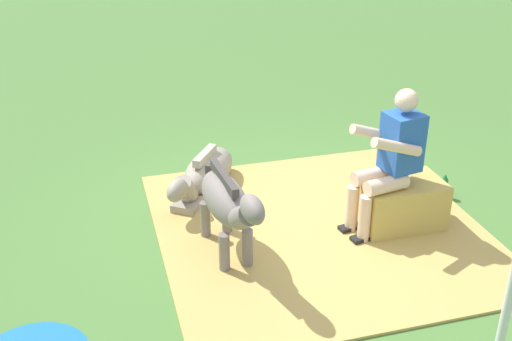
{
  "coord_description": "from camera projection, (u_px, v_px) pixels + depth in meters",
  "views": [
    {
      "loc": [
        1.64,
        4.77,
        3.07
      ],
      "look_at": [
        0.27,
        -0.15,
        0.55
      ],
      "focal_mm": 44.59,
      "sensor_mm": 36.0,
      "label": 1
    }
  ],
  "objects": [
    {
      "name": "person_seated",
      "position": [
        390.0,
        157.0,
        5.52
      ],
      "size": [
        0.7,
        0.49,
        1.34
      ],
      "color": "beige",
      "rests_on": "ground"
    },
    {
      "name": "soda_bottle",
      "position": [
        444.0,
        186.0,
        6.34
      ],
      "size": [
        0.07,
        0.07,
        0.26
      ],
      "color": "#197233",
      "rests_on": "ground"
    },
    {
      "name": "hay_patch",
      "position": [
        319.0,
        229.0,
        5.83
      ],
      "size": [
        2.91,
        2.94,
        0.02
      ],
      "primitive_type": "cube",
      "color": "tan",
      "rests_on": "ground"
    },
    {
      "name": "ground_plane",
      "position": [
        288.0,
        227.0,
        5.87
      ],
      "size": [
        24.0,
        24.0,
        0.0
      ],
      "primitive_type": "plane",
      "color": "#4C7A38"
    },
    {
      "name": "pony_lying",
      "position": [
        205.0,
        173.0,
        6.45
      ],
      "size": [
        0.98,
        1.26,
        0.42
      ],
      "color": "gray",
      "rests_on": "ground"
    },
    {
      "name": "pony_standing",
      "position": [
        228.0,
        203.0,
        5.21
      ],
      "size": [
        0.38,
        1.35,
        0.89
      ],
      "color": "slate",
      "rests_on": "ground"
    },
    {
      "name": "hay_bale",
      "position": [
        400.0,
        204.0,
        5.8
      ],
      "size": [
        0.75,
        0.49,
        0.46
      ],
      "primitive_type": "cube",
      "color": "tan",
      "rests_on": "ground"
    }
  ]
}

